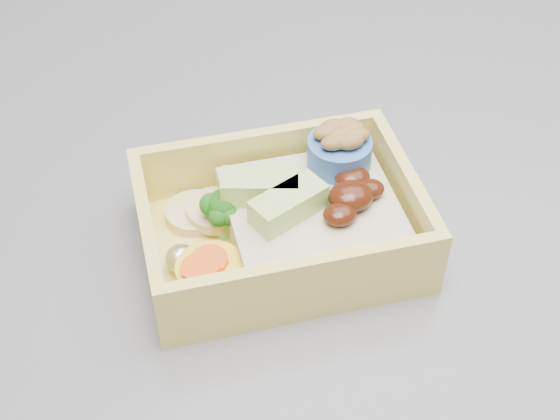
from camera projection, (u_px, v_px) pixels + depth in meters
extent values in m
cube|color=#37373C|center=(187.00, 202.00, 0.55)|extent=(1.24, 0.84, 0.04)
cube|color=#E4D25E|center=(280.00, 243.00, 0.49)|extent=(0.17, 0.12, 0.01)
cube|color=#E4D25E|center=(259.00, 156.00, 0.51)|extent=(0.17, 0.01, 0.04)
cube|color=#E4D25E|center=(305.00, 285.00, 0.44)|extent=(0.17, 0.01, 0.04)
cube|color=#E4D25E|center=(404.00, 193.00, 0.49)|extent=(0.01, 0.11, 0.04)
cube|color=#E4D25E|center=(149.00, 239.00, 0.46)|extent=(0.01, 0.11, 0.04)
cube|color=tan|center=(312.00, 218.00, 0.48)|extent=(0.10, 0.09, 0.03)
ellipsoid|color=#361308|center=(351.00, 196.00, 0.47)|extent=(0.03, 0.02, 0.02)
ellipsoid|color=#361308|center=(352.00, 178.00, 0.48)|extent=(0.02, 0.02, 0.01)
ellipsoid|color=#361308|center=(340.00, 214.00, 0.46)|extent=(0.02, 0.02, 0.01)
ellipsoid|color=#361308|center=(370.00, 189.00, 0.48)|extent=(0.02, 0.02, 0.01)
cube|color=#ABD46F|center=(288.00, 204.00, 0.46)|extent=(0.05, 0.04, 0.02)
cube|color=#ABD46F|center=(260.00, 187.00, 0.47)|extent=(0.05, 0.03, 0.02)
cylinder|color=#7DAF5E|center=(224.00, 225.00, 0.49)|extent=(0.01, 0.01, 0.01)
sphere|color=#1D6316|center=(223.00, 206.00, 0.47)|extent=(0.02, 0.02, 0.02)
sphere|color=#1D6316|center=(234.00, 202.00, 0.48)|extent=(0.01, 0.01, 0.01)
sphere|color=#1D6316|center=(211.00, 205.00, 0.48)|extent=(0.01, 0.01, 0.01)
sphere|color=#1D6316|center=(230.00, 216.00, 0.47)|extent=(0.01, 0.01, 0.01)
sphere|color=#1D6316|center=(219.00, 216.00, 0.47)|extent=(0.01, 0.01, 0.01)
sphere|color=#1D6316|center=(220.00, 200.00, 0.48)|extent=(0.01, 0.01, 0.01)
cylinder|color=yellow|center=(211.00, 276.00, 0.45)|extent=(0.04, 0.04, 0.02)
cylinder|color=#EB5313|center=(209.00, 260.00, 0.45)|extent=(0.02, 0.02, 0.00)
cylinder|color=#EB5313|center=(200.00, 268.00, 0.44)|extent=(0.02, 0.02, 0.00)
cylinder|color=#D5B87B|center=(195.00, 213.00, 0.50)|extent=(0.04, 0.04, 0.01)
cylinder|color=#D5B87B|center=(216.00, 210.00, 0.49)|extent=(0.04, 0.04, 0.01)
ellipsoid|color=silver|center=(237.00, 192.00, 0.51)|extent=(0.02, 0.02, 0.02)
ellipsoid|color=silver|center=(181.00, 258.00, 0.46)|extent=(0.02, 0.02, 0.02)
cylinder|color=#3662BB|center=(339.00, 153.00, 0.49)|extent=(0.04, 0.04, 0.02)
ellipsoid|color=brown|center=(341.00, 135.00, 0.48)|extent=(0.02, 0.01, 0.01)
ellipsoid|color=brown|center=(352.00, 130.00, 0.49)|extent=(0.02, 0.01, 0.01)
ellipsoid|color=brown|center=(327.00, 133.00, 0.49)|extent=(0.02, 0.01, 0.01)
ellipsoid|color=brown|center=(350.00, 142.00, 0.48)|extent=(0.02, 0.01, 0.01)
ellipsoid|color=brown|center=(335.00, 142.00, 0.48)|extent=(0.02, 0.01, 0.01)
ellipsoid|color=brown|center=(356.00, 136.00, 0.48)|extent=(0.02, 0.01, 0.01)
ellipsoid|color=brown|center=(333.00, 127.00, 0.49)|extent=(0.02, 0.01, 0.01)
ellipsoid|color=brown|center=(346.00, 126.00, 0.49)|extent=(0.02, 0.01, 0.01)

